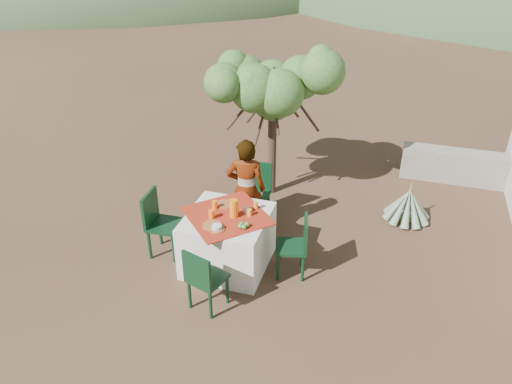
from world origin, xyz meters
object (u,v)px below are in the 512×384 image
at_px(chair_left, 159,221).
at_px(juice_pitcher, 234,208).
at_px(chair_far, 256,190).
at_px(chair_near, 203,278).
at_px(person, 246,189).
at_px(shrub_tree, 278,93).
at_px(table, 228,240).
at_px(chair_right, 297,244).
at_px(agave, 408,205).

height_order(chair_left, juice_pitcher, juice_pitcher).
relative_size(chair_left, juice_pitcher, 3.86).
distance_m(chair_far, chair_near, 2.03).
distance_m(chair_left, person, 1.25).
distance_m(chair_far, shrub_tree, 1.51).
relative_size(table, shrub_tree, 0.61).
relative_size(chair_near, chair_left, 0.91).
height_order(table, chair_far, chair_far).
xyz_separation_m(chair_right, person, (-0.88, 0.64, 0.29)).
xyz_separation_m(table, chair_right, (0.90, 0.07, 0.08)).
relative_size(table, juice_pitcher, 5.47).
xyz_separation_m(table, chair_left, (-0.96, -0.03, 0.13)).
xyz_separation_m(chair_left, agave, (3.16, 1.82, -0.26)).
relative_size(chair_near, chair_right, 1.02).
xyz_separation_m(chair_near, chair_right, (0.87, 0.96, -0.01)).
height_order(person, juice_pitcher, person).
xyz_separation_m(person, agave, (2.18, 1.08, -0.50)).
bearing_deg(chair_left, shrub_tree, -29.17).
bearing_deg(agave, person, -153.78).
distance_m(table, chair_left, 0.96).
bearing_deg(person, agave, -164.70).
distance_m(shrub_tree, agave, 2.57).
relative_size(chair_right, agave, 1.11).
height_order(chair_near, shrub_tree, shrub_tree).
xyz_separation_m(chair_far, chair_near, (0.01, -2.03, -0.04)).
bearing_deg(shrub_tree, chair_far, -94.15).
height_order(chair_left, shrub_tree, shrub_tree).
relative_size(chair_left, agave, 1.24).
bearing_deg(chair_right, chair_near, -55.19).
height_order(table, chair_near, chair_near).
bearing_deg(table, chair_left, -178.48).
xyz_separation_m(chair_near, shrub_tree, (0.06, 2.97, 1.22)).
distance_m(chair_near, chair_right, 1.29).
relative_size(agave, juice_pitcher, 3.12).
bearing_deg(chair_right, table, -98.33).
height_order(chair_near, chair_right, chair_near).
bearing_deg(chair_right, shrub_tree, -171.17).
distance_m(person, agave, 2.48).
distance_m(chair_far, chair_right, 1.38).
height_order(table, chair_left, chair_left).
height_order(table, chair_right, chair_right).
relative_size(table, chair_right, 1.57).
bearing_deg(shrub_tree, chair_right, -68.13).
xyz_separation_m(chair_far, agave, (2.18, 0.65, -0.26)).
height_order(chair_right, shrub_tree, shrub_tree).
distance_m(chair_far, agave, 2.29).
bearing_deg(chair_left, chair_right, -89.68).
bearing_deg(chair_left, person, -55.33).
relative_size(chair_right, person, 0.55).
bearing_deg(chair_left, chair_near, -133.84).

